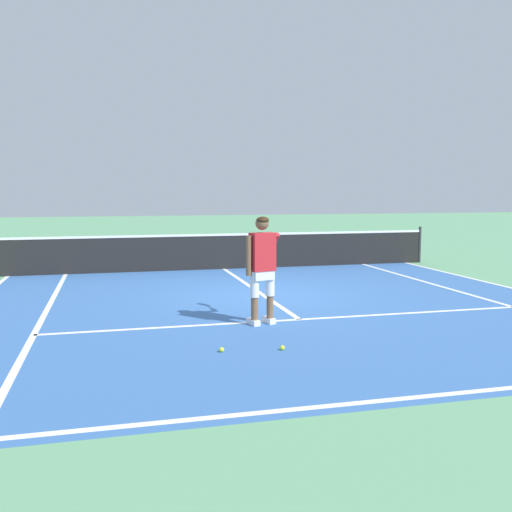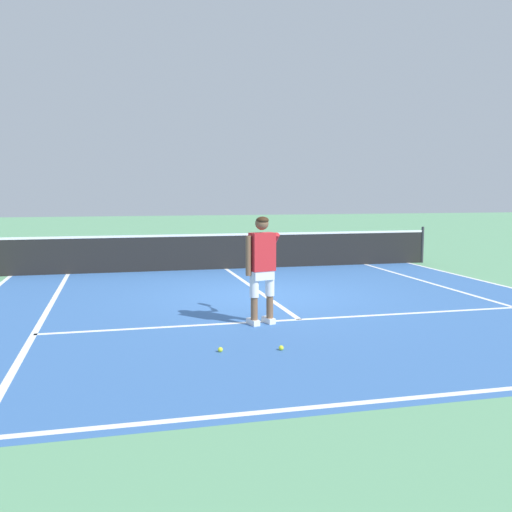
# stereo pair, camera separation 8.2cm
# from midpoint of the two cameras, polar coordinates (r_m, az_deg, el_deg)

# --- Properties ---
(ground_plane) EXTENTS (80.00, 80.00, 0.00)m
(ground_plane) POSITION_cam_midpoint_polar(r_m,az_deg,el_deg) (11.56, 0.57, -3.99)
(ground_plane) COLOR #609E70
(court_inner_surface) EXTENTS (10.98, 10.49, 0.00)m
(court_inner_surface) POSITION_cam_midpoint_polar(r_m,az_deg,el_deg) (10.71, 1.82, -4.82)
(court_inner_surface) COLOR #3866A8
(court_inner_surface) RESTS_ON ground
(line_baseline) EXTENTS (10.98, 0.10, 0.01)m
(line_baseline) POSITION_cam_midpoint_polar(r_m,az_deg,el_deg) (6.20, 15.33, -13.48)
(line_baseline) COLOR white
(line_baseline) RESTS_ON ground
(line_service) EXTENTS (8.23, 0.10, 0.01)m
(line_service) POSITION_cam_midpoint_polar(r_m,az_deg,el_deg) (9.45, 4.13, -6.35)
(line_service) COLOR white
(line_service) RESTS_ON ground
(line_centre_service) EXTENTS (0.10, 6.40, 0.01)m
(line_centre_service) POSITION_cam_midpoint_polar(r_m,az_deg,el_deg) (12.46, -0.55, -3.21)
(line_centre_service) COLOR white
(line_centre_service) RESTS_ON ground
(line_singles_left) EXTENTS (0.10, 10.09, 0.01)m
(line_singles_left) POSITION_cam_midpoint_polar(r_m,az_deg,el_deg) (10.37, -20.70, -5.61)
(line_singles_left) COLOR white
(line_singles_left) RESTS_ON ground
(line_singles_right) EXTENTS (0.10, 10.09, 0.01)m
(line_singles_right) POSITION_cam_midpoint_polar(r_m,az_deg,el_deg) (12.48, 20.31, -3.60)
(line_singles_right) COLOR white
(line_singles_right) RESTS_ON ground
(tennis_net) EXTENTS (11.96, 0.08, 1.07)m
(tennis_net) POSITION_cam_midpoint_polar(r_m,az_deg,el_deg) (15.50, -3.39, 0.52)
(tennis_net) COLOR #333338
(tennis_net) RESTS_ON ground
(tennis_player) EXTENTS (0.59, 1.21, 1.71)m
(tennis_player) POSITION_cam_midpoint_polar(r_m,az_deg,el_deg) (8.95, 0.33, -0.64)
(tennis_player) COLOR white
(tennis_player) RESTS_ON ground
(tennis_ball_near_feet) EXTENTS (0.07, 0.07, 0.07)m
(tennis_ball_near_feet) POSITION_cam_midpoint_polar(r_m,az_deg,el_deg) (7.58, -3.78, -9.35)
(tennis_ball_near_feet) COLOR #CCE02D
(tennis_ball_near_feet) RESTS_ON ground
(tennis_ball_by_baseline) EXTENTS (0.07, 0.07, 0.07)m
(tennis_ball_by_baseline) POSITION_cam_midpoint_polar(r_m,az_deg,el_deg) (7.65, 2.35, -9.17)
(tennis_ball_by_baseline) COLOR #CCE02D
(tennis_ball_by_baseline) RESTS_ON ground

